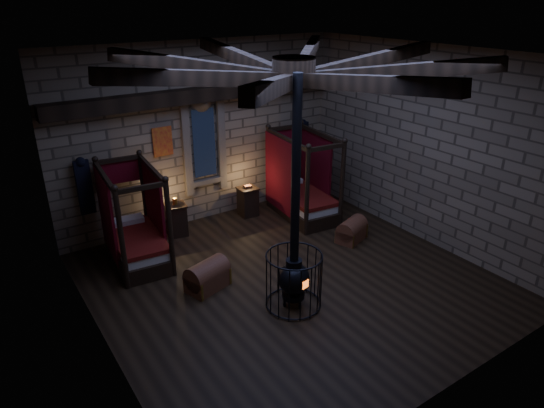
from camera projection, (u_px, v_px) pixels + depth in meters
room at (290, 83)px, 7.95m from camera, size 7.02×7.02×4.29m
bed_left at (136, 238)px, 9.93m from camera, size 1.17×1.98×1.98m
bed_right at (301, 195)px, 11.96m from camera, size 1.26×2.08×2.07m
trunk_left at (207, 276)px, 9.04m from camera, size 0.89×0.70×0.58m
trunk_right at (352, 231)px, 10.80m from camera, size 0.82×0.67×0.53m
nightstand_left at (176, 219)px, 11.00m from camera, size 0.54×0.52×0.91m
nightstand_right at (248, 201)px, 11.97m from camera, size 0.47×0.45×0.80m
stove at (294, 275)px, 8.39m from camera, size 0.99×0.99×4.05m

